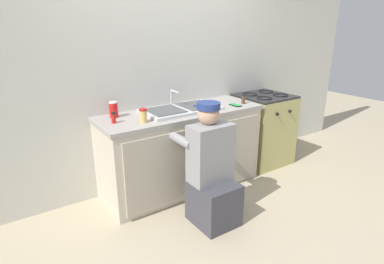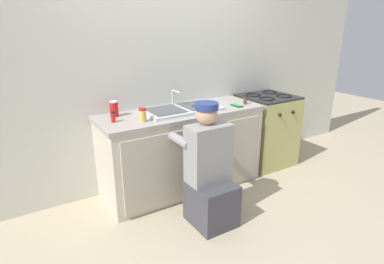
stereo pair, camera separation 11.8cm
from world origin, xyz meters
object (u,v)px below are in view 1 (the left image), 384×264
object	(u,v)px
plumber_person	(212,175)
spice_bottle_red	(113,118)
stove_range	(263,129)
spice_bottle_pepper	(243,99)
cell_phone	(235,105)
sink_double_basin	(181,109)
soda_cup_red	(114,110)
condiment_jar	(143,115)

from	to	relation	value
plumber_person	spice_bottle_red	distance (m)	1.02
stove_range	spice_bottle_pepper	distance (m)	0.70
plumber_person	cell_phone	distance (m)	1.00
sink_double_basin	spice_bottle_pepper	xyz separation A→B (m)	(0.74, -0.14, 0.03)
soda_cup_red	spice_bottle_pepper	xyz separation A→B (m)	(1.40, -0.30, -0.02)
stove_range	soda_cup_red	size ratio (longest dim) A/B	5.91
stove_range	sink_double_basin	bearing A→B (deg)	179.90
soda_cup_red	condiment_jar	distance (m)	0.35
cell_phone	spice_bottle_pepper	bearing A→B (deg)	7.99
sink_double_basin	spice_bottle_red	distance (m)	0.73
soda_cup_red	spice_bottle_pepper	world-z (taller)	soda_cup_red
stove_range	spice_bottle_red	bearing A→B (deg)	-179.58
spice_bottle_red	condiment_jar	world-z (taller)	condiment_jar
stove_range	spice_bottle_red	size ratio (longest dim) A/B	8.56
plumber_person	condiment_jar	distance (m)	0.82
cell_phone	sink_double_basin	bearing A→B (deg)	165.68
spice_bottle_red	spice_bottle_pepper	world-z (taller)	same
sink_double_basin	spice_bottle_red	xyz separation A→B (m)	(-0.73, -0.02, 0.03)
condiment_jar	sink_double_basin	bearing A→B (deg)	16.18
spice_bottle_red	condiment_jar	size ratio (longest dim) A/B	0.82
sink_double_basin	spice_bottle_pepper	bearing A→B (deg)	-10.45
spice_bottle_pepper	condiment_jar	distance (m)	1.23
condiment_jar	cell_phone	bearing A→B (deg)	-0.55
stove_range	spice_bottle_red	distance (m)	2.02
cell_phone	spice_bottle_red	world-z (taller)	spice_bottle_red
soda_cup_red	cell_phone	xyz separation A→B (m)	(1.26, -0.32, -0.07)
spice_bottle_pepper	stove_range	bearing A→B (deg)	15.31
sink_double_basin	condiment_jar	bearing A→B (deg)	-163.82
plumber_person	spice_bottle_red	xyz separation A→B (m)	(-0.61, 0.67, 0.46)
sink_double_basin	cell_phone	distance (m)	0.63
soda_cup_red	condiment_jar	bearing A→B (deg)	-62.09
stove_range	cell_phone	xyz separation A→B (m)	(-0.62, -0.15, 0.43)
spice_bottle_red	condiment_jar	xyz separation A→B (m)	(0.23, -0.13, 0.01)
condiment_jar	soda_cup_red	bearing A→B (deg)	117.91
stove_range	plumber_person	world-z (taller)	plumber_person
spice_bottle_red	plumber_person	bearing A→B (deg)	-47.98
spice_bottle_pepper	condiment_jar	size ratio (longest dim) A/B	0.82
cell_phone	spice_bottle_pepper	size ratio (longest dim) A/B	1.33
condiment_jar	stove_range	bearing A→B (deg)	4.71
stove_range	condiment_jar	xyz separation A→B (m)	(-1.72, -0.14, 0.49)
plumber_person	sink_double_basin	bearing A→B (deg)	79.90
cell_phone	stove_range	bearing A→B (deg)	13.79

